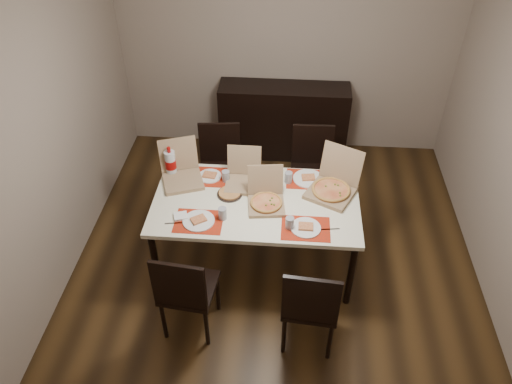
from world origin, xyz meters
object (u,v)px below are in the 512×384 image
at_px(soda_bottle, 171,163).
at_px(pizza_box_center, 266,199).
at_px(chair_near_left, 186,290).
at_px(sideboard, 283,121).
at_px(chair_far_left, 220,164).
at_px(dining_table, 256,206).
at_px(dip_bowl, 277,188).
at_px(chair_far_right, 312,166).
at_px(chair_near_right, 310,304).

bearing_deg(soda_bottle, pizza_box_center, -21.27).
distance_m(chair_near_left, soda_bottle, 1.25).
relative_size(sideboard, chair_far_left, 1.61).
distance_m(dining_table, soda_bottle, 0.89).
xyz_separation_m(sideboard, dip_bowl, (-0.01, -1.65, 0.32)).
xyz_separation_m(chair_near_left, chair_far_right, (1.00, 1.71, 0.00)).
relative_size(dining_table, chair_far_left, 1.94).
distance_m(sideboard, chair_near_right, 2.73).
bearing_deg(chair_near_right, sideboard, 96.34).
height_order(chair_far_right, pizza_box_center, pizza_box_center).
bearing_deg(chair_far_right, dining_table, -120.22).
xyz_separation_m(chair_near_right, dip_bowl, (-0.31, 1.06, 0.25)).
xyz_separation_m(dining_table, dip_bowl, (0.17, 0.17, 0.08)).
height_order(sideboard, dining_table, sideboard).
distance_m(chair_near_left, chair_far_right, 1.98).
relative_size(chair_near_left, soda_bottle, 3.08).
bearing_deg(chair_far_left, chair_near_right, -61.73).
height_order(chair_far_left, dip_bowl, chair_far_left).
height_order(sideboard, chair_far_right, chair_far_right).
height_order(sideboard, pizza_box_center, pizza_box_center).
bearing_deg(dining_table, chair_near_left, -120.29).
relative_size(chair_near_right, pizza_box_center, 2.47).
bearing_deg(dip_bowl, chair_far_right, 64.46).
bearing_deg(sideboard, dining_table, -95.75).
distance_m(dining_table, chair_far_left, 0.96).
relative_size(sideboard, dining_table, 0.83).
relative_size(chair_far_left, dip_bowl, 7.30).
xyz_separation_m(dining_table, chair_far_right, (0.51, 0.87, -0.17)).
height_order(chair_far_right, dip_bowl, chair_far_right).
bearing_deg(chair_near_left, soda_bottle, 105.70).
bearing_deg(soda_bottle, chair_far_left, 54.52).
relative_size(chair_far_left, soda_bottle, 3.08).
bearing_deg(sideboard, soda_bottle, -123.46).
xyz_separation_m(chair_near_left, dip_bowl, (0.66, 1.00, 0.25)).
relative_size(dining_table, chair_far_right, 1.94).
distance_m(dining_table, dip_bowl, 0.25).
distance_m(chair_near_left, pizza_box_center, 1.03).
distance_m(sideboard, pizza_box_center, 1.89).
xyz_separation_m(dining_table, chair_far_left, (-0.44, 0.83, -0.17)).
height_order(chair_near_right, pizza_box_center, pizza_box_center).
bearing_deg(sideboard, chair_near_left, -104.18).
height_order(chair_far_left, soda_bottle, soda_bottle).
relative_size(sideboard, chair_far_right, 1.61).
distance_m(pizza_box_center, dip_bowl, 0.22).
bearing_deg(chair_far_right, chair_far_left, -177.67).
bearing_deg(dip_bowl, dining_table, -135.49).
height_order(sideboard, chair_near_left, chair_near_left).
xyz_separation_m(chair_far_left, dip_bowl, (0.61, -0.66, 0.25)).
bearing_deg(dip_bowl, soda_bottle, 171.48).
bearing_deg(pizza_box_center, chair_near_left, -125.80).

